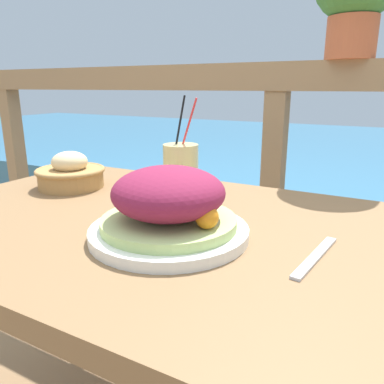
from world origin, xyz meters
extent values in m
cube|color=olive|center=(0.00, 0.00, 0.69)|extent=(1.23, 0.72, 0.04)
cube|color=olive|center=(-0.55, 0.30, 0.34)|extent=(0.06, 0.06, 0.67)
cube|color=#937551|center=(0.00, 0.65, 1.01)|extent=(2.80, 0.08, 0.09)
cube|color=#937551|center=(-1.36, 0.65, 0.48)|extent=(0.07, 0.07, 0.96)
cube|color=#937551|center=(0.00, 0.65, 0.48)|extent=(0.07, 0.07, 0.96)
cube|color=teal|center=(0.00, 3.15, 0.22)|extent=(12.00, 4.00, 0.44)
cylinder|color=white|center=(0.02, -0.07, 0.72)|extent=(0.29, 0.29, 0.02)
cylinder|color=#B7D17A|center=(0.02, -0.07, 0.74)|extent=(0.25, 0.25, 0.02)
ellipsoid|color=maroon|center=(0.02, -0.07, 0.80)|extent=(0.20, 0.20, 0.09)
sphere|color=orange|center=(0.10, -0.08, 0.77)|extent=(0.04, 0.04, 0.04)
sphere|color=orange|center=(-0.07, -0.06, 0.77)|extent=(0.04, 0.04, 0.04)
cylinder|color=#DBCC7F|center=(-0.09, 0.15, 0.78)|extent=(0.09, 0.09, 0.13)
cylinder|color=black|center=(-0.10, 0.16, 0.85)|extent=(0.02, 0.06, 0.21)
cylinder|color=red|center=(-0.09, 0.17, 0.85)|extent=(0.08, 0.01, 0.21)
cylinder|color=#AD7F47|center=(-0.41, 0.10, 0.74)|extent=(0.17, 0.17, 0.05)
torus|color=#AD7F47|center=(-0.41, 0.10, 0.76)|extent=(0.19, 0.19, 0.01)
ellipsoid|color=beige|center=(-0.41, 0.10, 0.78)|extent=(0.10, 0.10, 0.06)
cylinder|color=#B75B38|center=(0.21, 0.65, 1.11)|extent=(0.14, 0.14, 0.12)
cube|color=silver|center=(0.27, -0.03, 0.71)|extent=(0.04, 0.18, 0.00)
camera|label=1|loc=(0.36, -0.61, 0.98)|focal=35.00mm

